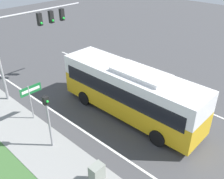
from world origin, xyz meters
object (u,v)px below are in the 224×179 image
Objects in this scene: pedestrian_signal at (48,114)px; utility_cabinet at (97,175)px; street_sign at (31,95)px; signal_gantry at (30,32)px; bus at (130,90)px.

pedestrian_signal is 4.05m from utility_cabinet.
street_sign is at bearing 76.03° from pedestrian_signal.
signal_gantry is at bearing 63.38° from pedestrian_signal.
signal_gantry is at bearing 71.84° from utility_cabinet.
street_sign is (-4.66, 4.18, -0.07)m from bus.
pedestrian_signal is 3.19m from street_sign.
bus is 1.36× the size of signal_gantry.
bus is 5.55m from pedestrian_signal.
utility_cabinet is at bearing -108.16° from signal_gantry.
bus is 8.60× the size of utility_cabinet.
street_sign reaches higher than utility_cabinet.
bus is 3.00× the size of pedestrian_signal.
bus reaches higher than pedestrian_signal.
signal_gantry is 2.93× the size of street_sign.
street_sign is 6.96m from utility_cabinet.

